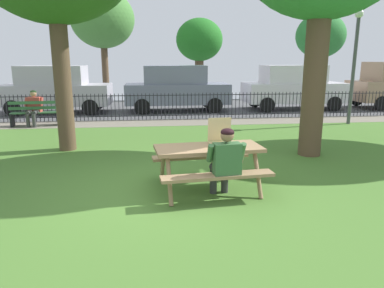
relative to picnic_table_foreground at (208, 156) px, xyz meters
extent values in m
cube|color=#4B772E|center=(-0.76, 1.81, -0.61)|extent=(28.00, 11.46, 0.02)
cube|color=gray|center=(-0.76, 6.84, -0.60)|extent=(28.00, 1.40, 0.01)
cube|color=#515154|center=(-0.76, 10.83, -0.60)|extent=(28.00, 6.59, 0.01)
cube|color=#9A7754|center=(0.00, 0.00, 0.14)|extent=(1.87, 0.93, 0.06)
cube|color=#9A7754|center=(0.06, -0.60, -0.16)|extent=(1.82, 0.46, 0.05)
cube|color=#9A7754|center=(-0.06, 0.60, -0.16)|extent=(1.82, 0.46, 0.05)
cylinder|color=#9A7754|center=(-0.69, -0.48, -0.24)|extent=(0.11, 0.44, 0.74)
cylinder|color=#9A7754|center=(-0.78, 0.34, -0.24)|extent=(0.11, 0.44, 0.74)
cylinder|color=#9A7754|center=(0.78, -0.34, -0.24)|extent=(0.11, 0.44, 0.74)
cylinder|color=#9A7754|center=(0.69, 0.48, -0.24)|extent=(0.11, 0.44, 0.74)
cube|color=tan|center=(0.23, -0.03, 0.18)|extent=(0.44, 0.44, 0.01)
cube|color=silver|center=(0.23, -0.03, 0.19)|extent=(0.40, 0.40, 0.00)
cube|color=tan|center=(0.25, -0.23, 0.21)|extent=(0.41, 0.04, 0.04)
cube|color=tan|center=(0.22, 0.17, 0.21)|extent=(0.41, 0.04, 0.04)
cube|color=tan|center=(0.04, -0.05, 0.21)|extent=(0.04, 0.41, 0.04)
cube|color=tan|center=(0.43, -0.02, 0.21)|extent=(0.04, 0.41, 0.04)
cube|color=tan|center=(0.22, 0.18, 0.43)|extent=(0.41, 0.07, 0.41)
cylinder|color=tan|center=(0.23, -0.03, 0.19)|extent=(0.35, 0.35, 0.01)
cylinder|color=#ECCE6A|center=(0.23, -0.03, 0.20)|extent=(0.32, 0.32, 0.00)
cylinder|color=#333333|center=(0.06, -0.17, -0.38)|extent=(0.12, 0.12, 0.44)
cylinder|color=#333333|center=(0.08, -0.38, -0.13)|extent=(0.19, 0.43, 0.15)
cylinder|color=#333333|center=(0.26, -0.16, -0.38)|extent=(0.12, 0.12, 0.44)
cylinder|color=#333333|center=(0.28, -0.36, -0.13)|extent=(0.19, 0.43, 0.15)
cube|color=#386638|center=(0.20, -0.58, 0.10)|extent=(0.44, 0.26, 0.52)
cylinder|color=#386638|center=(-0.06, -0.56, 0.21)|extent=(0.11, 0.22, 0.31)
cylinder|color=#386638|center=(0.46, -0.51, 0.21)|extent=(0.11, 0.22, 0.31)
sphere|color=#8C6647|center=(0.20, -0.56, 0.48)|extent=(0.21, 0.21, 0.21)
ellipsoid|color=black|center=(0.20, -0.57, 0.53)|extent=(0.21, 0.20, 0.12)
cylinder|color=black|center=(-0.76, 7.54, 0.31)|extent=(19.30, 0.03, 0.03)
cylinder|color=black|center=(-0.76, 7.54, -0.45)|extent=(19.30, 0.03, 0.03)
cylinder|color=black|center=(-6.25, 7.54, -0.11)|extent=(0.02, 0.02, 0.98)
cylinder|color=black|center=(-6.11, 7.54, -0.11)|extent=(0.02, 0.02, 0.98)
cylinder|color=black|center=(-5.97, 7.54, -0.11)|extent=(0.02, 0.02, 0.98)
cylinder|color=black|center=(-5.83, 7.54, -0.11)|extent=(0.02, 0.02, 0.98)
cylinder|color=black|center=(-5.69, 7.54, -0.11)|extent=(0.02, 0.02, 0.98)
cylinder|color=black|center=(-5.55, 7.54, -0.11)|extent=(0.02, 0.02, 0.98)
cylinder|color=black|center=(-5.41, 7.54, -0.11)|extent=(0.02, 0.02, 0.98)
cylinder|color=black|center=(-5.27, 7.54, -0.11)|extent=(0.02, 0.02, 0.98)
cylinder|color=black|center=(-5.13, 7.54, -0.11)|extent=(0.02, 0.02, 0.98)
cylinder|color=black|center=(-4.98, 7.54, -0.11)|extent=(0.02, 0.02, 0.98)
cylinder|color=black|center=(-4.84, 7.54, -0.11)|extent=(0.02, 0.02, 0.98)
cylinder|color=black|center=(-4.70, 7.54, -0.11)|extent=(0.02, 0.02, 0.98)
cylinder|color=black|center=(-4.56, 7.54, -0.11)|extent=(0.02, 0.02, 0.98)
cylinder|color=black|center=(-4.42, 7.54, -0.11)|extent=(0.02, 0.02, 0.98)
cylinder|color=black|center=(-4.28, 7.54, -0.11)|extent=(0.02, 0.02, 0.98)
cylinder|color=black|center=(-4.14, 7.54, -0.11)|extent=(0.02, 0.02, 0.98)
cylinder|color=black|center=(-4.00, 7.54, -0.11)|extent=(0.02, 0.02, 0.98)
cylinder|color=black|center=(-3.86, 7.54, -0.11)|extent=(0.02, 0.02, 0.98)
cylinder|color=black|center=(-3.72, 7.54, -0.11)|extent=(0.02, 0.02, 0.98)
cylinder|color=black|center=(-3.58, 7.54, -0.11)|extent=(0.02, 0.02, 0.98)
cylinder|color=black|center=(-3.44, 7.54, -0.11)|extent=(0.02, 0.02, 0.98)
cylinder|color=black|center=(-3.29, 7.54, -0.11)|extent=(0.02, 0.02, 0.98)
cylinder|color=black|center=(-3.15, 7.54, -0.11)|extent=(0.02, 0.02, 0.98)
cylinder|color=black|center=(-3.01, 7.54, -0.11)|extent=(0.02, 0.02, 0.98)
cylinder|color=black|center=(-2.87, 7.54, -0.11)|extent=(0.02, 0.02, 0.98)
cylinder|color=black|center=(-2.73, 7.54, -0.11)|extent=(0.02, 0.02, 0.98)
cylinder|color=black|center=(-2.59, 7.54, -0.11)|extent=(0.02, 0.02, 0.98)
cylinder|color=black|center=(-2.45, 7.54, -0.11)|extent=(0.02, 0.02, 0.98)
cylinder|color=black|center=(-2.31, 7.54, -0.11)|extent=(0.02, 0.02, 0.98)
cylinder|color=black|center=(-2.17, 7.54, -0.11)|extent=(0.02, 0.02, 0.98)
cylinder|color=black|center=(-2.03, 7.54, -0.11)|extent=(0.02, 0.02, 0.98)
cylinder|color=black|center=(-1.89, 7.54, -0.11)|extent=(0.02, 0.02, 0.98)
cylinder|color=black|center=(-1.74, 7.54, -0.11)|extent=(0.02, 0.02, 0.98)
cylinder|color=black|center=(-1.60, 7.54, -0.11)|extent=(0.02, 0.02, 0.98)
cylinder|color=black|center=(-1.46, 7.54, -0.11)|extent=(0.02, 0.02, 0.98)
cylinder|color=black|center=(-1.32, 7.54, -0.11)|extent=(0.02, 0.02, 0.98)
cylinder|color=black|center=(-1.18, 7.54, -0.11)|extent=(0.02, 0.02, 0.98)
cylinder|color=black|center=(-1.04, 7.54, -0.11)|extent=(0.02, 0.02, 0.98)
cylinder|color=black|center=(-0.90, 7.54, -0.11)|extent=(0.02, 0.02, 0.98)
cylinder|color=black|center=(-0.76, 7.54, -0.11)|extent=(0.02, 0.02, 0.98)
cylinder|color=black|center=(-0.62, 7.54, -0.11)|extent=(0.02, 0.02, 0.98)
cylinder|color=black|center=(-0.48, 7.54, -0.11)|extent=(0.02, 0.02, 0.98)
cylinder|color=black|center=(-0.34, 7.54, -0.11)|extent=(0.02, 0.02, 0.98)
cylinder|color=black|center=(-0.19, 7.54, -0.11)|extent=(0.02, 0.02, 0.98)
cylinder|color=black|center=(-0.05, 7.54, -0.11)|extent=(0.02, 0.02, 0.98)
cylinder|color=black|center=(0.09, 7.54, -0.11)|extent=(0.02, 0.02, 0.98)
cylinder|color=black|center=(0.23, 7.54, -0.11)|extent=(0.02, 0.02, 0.98)
cylinder|color=black|center=(0.37, 7.54, -0.11)|extent=(0.02, 0.02, 0.98)
cylinder|color=black|center=(0.51, 7.54, -0.11)|extent=(0.02, 0.02, 0.98)
cylinder|color=black|center=(0.65, 7.54, -0.11)|extent=(0.02, 0.02, 0.98)
cylinder|color=black|center=(0.79, 7.54, -0.11)|extent=(0.02, 0.02, 0.98)
cylinder|color=black|center=(0.93, 7.54, -0.11)|extent=(0.02, 0.02, 0.98)
cylinder|color=black|center=(1.07, 7.54, -0.11)|extent=(0.02, 0.02, 0.98)
cylinder|color=black|center=(1.21, 7.54, -0.11)|extent=(0.02, 0.02, 0.98)
cylinder|color=black|center=(1.35, 7.54, -0.11)|extent=(0.02, 0.02, 0.98)
cylinder|color=black|center=(1.50, 7.54, -0.11)|extent=(0.02, 0.02, 0.98)
cylinder|color=black|center=(1.64, 7.54, -0.11)|extent=(0.02, 0.02, 0.98)
cylinder|color=black|center=(1.78, 7.54, -0.11)|extent=(0.02, 0.02, 0.98)
cylinder|color=black|center=(1.92, 7.54, -0.11)|extent=(0.02, 0.02, 0.98)
cylinder|color=black|center=(2.06, 7.54, -0.11)|extent=(0.02, 0.02, 0.98)
cylinder|color=black|center=(2.20, 7.54, -0.11)|extent=(0.02, 0.02, 0.98)
cylinder|color=black|center=(2.34, 7.54, -0.11)|extent=(0.02, 0.02, 0.98)
cylinder|color=black|center=(2.48, 7.54, -0.11)|extent=(0.02, 0.02, 0.98)
cylinder|color=black|center=(2.62, 7.54, -0.11)|extent=(0.02, 0.02, 0.98)
cylinder|color=black|center=(2.76, 7.54, -0.11)|extent=(0.02, 0.02, 0.98)
cylinder|color=black|center=(2.90, 7.54, -0.11)|extent=(0.02, 0.02, 0.98)
cylinder|color=black|center=(3.05, 7.54, -0.11)|extent=(0.02, 0.02, 0.98)
cylinder|color=black|center=(3.19, 7.54, -0.11)|extent=(0.02, 0.02, 0.98)
cylinder|color=black|center=(3.33, 7.54, -0.11)|extent=(0.02, 0.02, 0.98)
cylinder|color=black|center=(3.47, 7.54, -0.11)|extent=(0.02, 0.02, 0.98)
cylinder|color=black|center=(3.61, 7.54, -0.11)|extent=(0.02, 0.02, 0.98)
cylinder|color=black|center=(3.75, 7.54, -0.11)|extent=(0.02, 0.02, 0.98)
cylinder|color=black|center=(3.89, 7.54, -0.11)|extent=(0.02, 0.02, 0.98)
cylinder|color=black|center=(4.03, 7.54, -0.11)|extent=(0.02, 0.02, 0.98)
cylinder|color=black|center=(4.17, 7.54, -0.11)|extent=(0.02, 0.02, 0.98)
cylinder|color=black|center=(4.31, 7.54, -0.11)|extent=(0.02, 0.02, 0.98)
cylinder|color=black|center=(4.45, 7.54, -0.11)|extent=(0.02, 0.02, 0.98)
cylinder|color=black|center=(4.60, 7.54, -0.11)|extent=(0.02, 0.02, 0.98)
cylinder|color=black|center=(4.74, 7.54, -0.11)|extent=(0.02, 0.02, 0.98)
cylinder|color=black|center=(4.88, 7.54, -0.11)|extent=(0.02, 0.02, 0.98)
cylinder|color=black|center=(5.02, 7.54, -0.11)|extent=(0.02, 0.02, 0.98)
cylinder|color=black|center=(5.16, 7.54, -0.11)|extent=(0.02, 0.02, 0.98)
cylinder|color=black|center=(5.30, 7.54, -0.11)|extent=(0.02, 0.02, 0.98)
cylinder|color=black|center=(5.44, 7.54, -0.11)|extent=(0.02, 0.02, 0.98)
cylinder|color=black|center=(5.58, 7.54, -0.11)|extent=(0.02, 0.02, 0.98)
cylinder|color=black|center=(5.72, 7.54, -0.11)|extent=(0.02, 0.02, 0.98)
cylinder|color=black|center=(5.86, 7.54, -0.11)|extent=(0.02, 0.02, 0.98)
cylinder|color=black|center=(6.00, 7.54, -0.11)|extent=(0.02, 0.02, 0.98)
cylinder|color=black|center=(6.14, 7.54, -0.11)|extent=(0.02, 0.02, 0.98)
cylinder|color=black|center=(6.29, 7.54, -0.11)|extent=(0.02, 0.02, 0.98)
cylinder|color=black|center=(6.43, 7.54, -0.11)|extent=(0.02, 0.02, 0.98)
cylinder|color=black|center=(6.57, 7.54, -0.11)|extent=(0.02, 0.02, 0.98)
cylinder|color=black|center=(6.71, 7.54, -0.11)|extent=(0.02, 0.02, 0.98)
cylinder|color=black|center=(6.85, 7.54, -0.11)|extent=(0.02, 0.02, 0.98)
cylinder|color=black|center=(6.99, 7.54, -0.11)|extent=(0.02, 0.02, 0.98)
cylinder|color=black|center=(7.13, 7.54, -0.11)|extent=(0.02, 0.02, 0.98)
cylinder|color=black|center=(7.27, 7.54, -0.11)|extent=(0.02, 0.02, 0.98)
cylinder|color=black|center=(7.41, 7.54, -0.11)|extent=(0.02, 0.02, 0.98)
cylinder|color=black|center=(7.55, 7.54, -0.11)|extent=(0.02, 0.02, 0.98)
cylinder|color=black|center=(7.69, 7.54, -0.11)|extent=(0.02, 0.02, 0.98)
cylinder|color=black|center=(7.84, 7.54, -0.11)|extent=(0.02, 0.02, 0.98)
cylinder|color=black|center=(7.98, 7.54, -0.11)|extent=(0.02, 0.02, 0.98)
cylinder|color=black|center=(8.12, 7.54, -0.11)|extent=(0.02, 0.02, 0.98)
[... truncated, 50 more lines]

